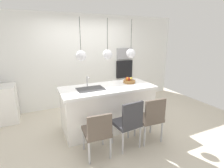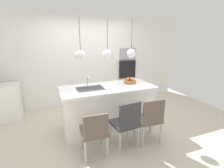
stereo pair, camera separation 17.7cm
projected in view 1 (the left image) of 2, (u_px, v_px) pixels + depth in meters
name	position (u px, v px, depth m)	size (l,w,h in m)	color
floor	(108.00, 127.00, 3.93)	(6.60, 6.60, 0.00)	beige
back_wall	(85.00, 61.00, 5.02)	(6.00, 0.10, 2.60)	white
kitchen_island	(108.00, 107.00, 3.80)	(2.00, 0.87, 0.95)	white
sink_basin	(91.00, 89.00, 3.52)	(0.56, 0.40, 0.02)	#2D2D30
faucet	(87.00, 80.00, 3.67)	(0.02, 0.17, 0.22)	silver
fruit_bowl	(129.00, 81.00, 3.98)	(0.28, 0.28, 0.14)	#9E6B38
microwave	(125.00, 54.00, 5.43)	(0.54, 0.08, 0.34)	#9E9EA3
oven	(124.00, 69.00, 5.56)	(0.56, 0.08, 0.56)	black
chair_near	(97.00, 131.00, 2.84)	(0.45, 0.50, 0.83)	brown
chair_middle	(128.00, 122.00, 3.06)	(0.48, 0.46, 0.93)	#333338
chair_far	(151.00, 117.00, 3.26)	(0.46, 0.45, 0.91)	brown
pendant_light_left	(81.00, 56.00, 3.27)	(0.20, 0.20, 0.80)	silver
pendant_light_center	(108.00, 54.00, 3.49)	(0.20, 0.20, 0.80)	silver
pendant_light_right	(131.00, 53.00, 3.71)	(0.20, 0.20, 0.80)	silver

